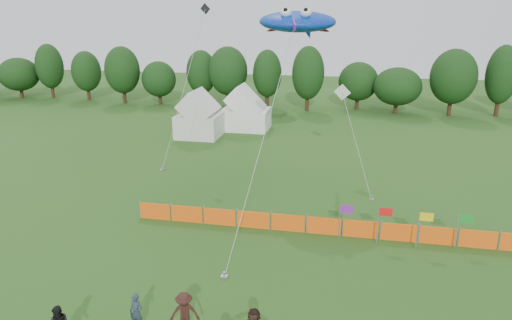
% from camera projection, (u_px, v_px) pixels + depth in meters
% --- Properties ---
extents(treeline, '(104.57, 8.78, 8.36)m').
position_uv_depth(treeline, '(329.00, 78.00, 57.74)').
color(treeline, '#382314').
rests_on(treeline, ground).
extents(tent_left, '(4.25, 4.25, 3.75)m').
position_uv_depth(tent_left, '(199.00, 118.00, 45.61)').
color(tent_left, silver).
rests_on(tent_left, ground).
extents(tent_right, '(5.05, 4.04, 3.57)m').
position_uv_depth(tent_right, '(246.00, 113.00, 48.59)').
color(tent_right, white).
rests_on(tent_right, ground).
extents(barrier_fence, '(21.90, 0.06, 1.00)m').
position_uv_depth(barrier_fence, '(324.00, 226.00, 25.33)').
color(barrier_fence, '#FD5B0E').
rests_on(barrier_fence, ground).
extents(flag_row, '(6.73, 0.76, 2.08)m').
position_uv_depth(flag_row, '(401.00, 221.00, 23.94)').
color(flag_row, gray).
rests_on(flag_row, ground).
extents(spectator_a, '(0.60, 0.43, 1.53)m').
position_uv_depth(spectator_a, '(136.00, 312.00, 17.55)').
color(spectator_a, '#273241').
rests_on(spectator_a, ground).
extents(spectator_c, '(1.29, 0.96, 1.79)m').
position_uv_depth(spectator_c, '(185.00, 314.00, 17.24)').
color(spectator_c, black).
rests_on(spectator_c, ground).
extents(stingray_kite, '(5.90, 20.82, 12.22)m').
position_uv_depth(stingray_kite, '(299.00, 22.00, 30.78)').
color(stingray_kite, blue).
rests_on(stingray_kite, ground).
extents(small_kite_white, '(3.17, 6.30, 6.80)m').
position_uv_depth(small_kite_white, '(349.00, 117.00, 33.32)').
color(small_kite_white, white).
rests_on(small_kite_white, ground).
extents(small_kite_dark, '(3.17, 4.73, 12.62)m').
position_uv_depth(small_kite_dark, '(188.00, 74.00, 36.02)').
color(small_kite_dark, black).
rests_on(small_kite_dark, ground).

